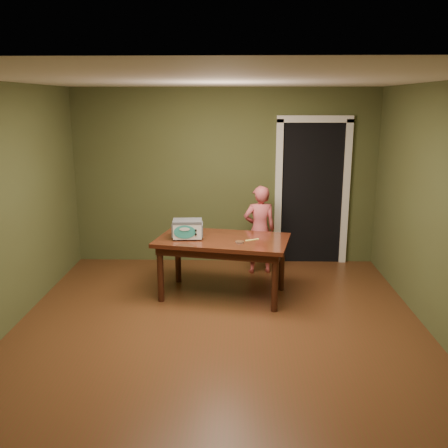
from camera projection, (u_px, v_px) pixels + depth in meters
name	position (u px, v px, depth m)	size (l,w,h in m)	color
floor	(219.00, 333.00, 5.30)	(5.00, 5.00, 0.00)	#512817
room_shell	(219.00, 174.00, 4.89)	(4.52, 5.02, 2.61)	#444D29
doorway	(309.00, 190.00, 7.72)	(1.10, 0.66, 2.25)	black
dining_table	(223.00, 246.00, 6.19)	(1.74, 1.19, 0.75)	#35170C
toy_oven	(187.00, 228.00, 6.13)	(0.39, 0.28, 0.23)	#4C4F54
baking_pan	(240.00, 242.00, 5.96)	(0.10, 0.10, 0.02)	silver
spatula	(252.00, 240.00, 6.08)	(0.18, 0.03, 0.01)	#EEEC67
child	(260.00, 230.00, 7.05)	(0.46, 0.30, 1.26)	#D3575D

